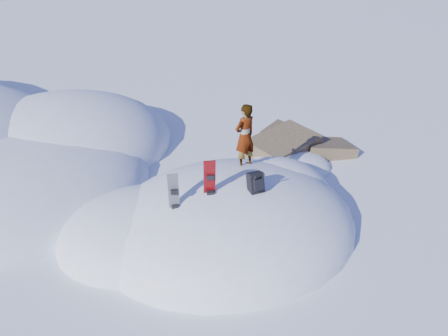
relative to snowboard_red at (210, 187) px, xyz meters
name	(u,v)px	position (x,y,z in m)	size (l,w,h in m)	color
ground	(229,229)	(0.66, 0.32, -1.64)	(120.00, 120.00, 0.00)	white
snow_mound	(220,226)	(0.49, 0.56, -1.64)	(8.00, 6.00, 3.00)	white
rock_outcrop	(291,159)	(4.38, 3.33, -1.62)	(4.68, 4.41, 1.68)	brown
snowboard_red	(210,187)	(0.00, 0.00, 0.00)	(0.34, 0.32, 1.53)	#B9090F
snowboard_dark	(174,200)	(-0.91, -0.03, -0.16)	(0.28, 0.23, 1.36)	black
backpack	(256,183)	(1.09, -0.32, 0.03)	(0.38, 0.44, 0.60)	black
gear_pile	(159,278)	(-1.62, -0.93, -1.54)	(0.79, 0.69, 0.20)	black
person	(245,136)	(1.50, 1.21, 0.58)	(0.67, 0.44, 1.83)	slate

